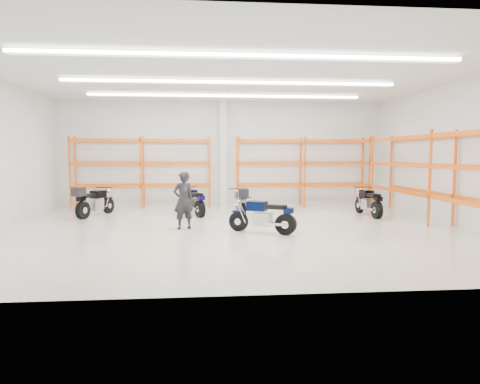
{
  "coord_description": "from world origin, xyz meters",
  "views": [
    {
      "loc": [
        -0.89,
        -12.57,
        2.23
      ],
      "look_at": [
        0.26,
        0.5,
        1.08
      ],
      "focal_mm": 32.0,
      "sensor_mm": 36.0,
      "label": 1
    }
  ],
  "objects": [
    {
      "name": "structural_column",
      "position": [
        0.0,
        5.82,
        2.25
      ],
      "size": [
        0.32,
        0.32,
        4.5
      ],
      "primitive_type": "cube",
      "color": "white",
      "rests_on": "ground"
    },
    {
      "name": "ground",
      "position": [
        0.0,
        0.0,
        0.0
      ],
      "size": [
        14.0,
        14.0,
        0.0
      ],
      "primitive_type": "plane",
      "color": "silver",
      "rests_on": "ground"
    },
    {
      "name": "pallet_racking_back_left",
      "position": [
        -3.4,
        5.48,
        1.79
      ],
      "size": [
        5.67,
        0.87,
        3.0
      ],
      "color": "#FF5F0D",
      "rests_on": "ground"
    },
    {
      "name": "pallet_racking_side",
      "position": [
        6.48,
        0.0,
        1.81
      ],
      "size": [
        0.87,
        9.07,
        3.0
      ],
      "color": "#FF5F0D",
      "rests_on": "ground"
    },
    {
      "name": "motorcycle_back_d",
      "position": [
        5.11,
        2.34,
        0.48
      ],
      "size": [
        0.69,
        2.1,
        1.03
      ],
      "color": "black",
      "rests_on": "ground"
    },
    {
      "name": "motorcycle_back_c",
      "position": [
        0.43,
        2.26,
        0.52
      ],
      "size": [
        0.68,
        2.13,
        1.09
      ],
      "color": "black",
      "rests_on": "ground"
    },
    {
      "name": "motorcycle_main",
      "position": [
        0.86,
        -0.7,
        0.47
      ],
      "size": [
        1.84,
        1.12,
        1.0
      ],
      "color": "black",
      "rests_on": "ground"
    },
    {
      "name": "pallet_racking_back_right",
      "position": [
        3.4,
        5.48,
        1.79
      ],
      "size": [
        5.67,
        0.87,
        3.0
      ],
      "color": "#FF5F0D",
      "rests_on": "ground"
    },
    {
      "name": "motorcycle_back_b",
      "position": [
        -1.25,
        3.12,
        0.48
      ],
      "size": [
        1.01,
        1.98,
        1.03
      ],
      "color": "black",
      "rests_on": "ground"
    },
    {
      "name": "standing_man",
      "position": [
        -1.47,
        0.24,
        0.87
      ],
      "size": [
        0.75,
        0.64,
        1.73
      ],
      "primitive_type": "imported",
      "rotation": [
        0.0,
        0.0,
        3.57
      ],
      "color": "black",
      "rests_on": "ground"
    },
    {
      "name": "motorcycle_back_a",
      "position": [
        -4.83,
        3.05,
        0.53
      ],
      "size": [
        1.1,
        2.08,
        1.11
      ],
      "color": "black",
      "rests_on": "ground"
    },
    {
      "name": "room_shell",
      "position": [
        0.0,
        0.03,
        3.28
      ],
      "size": [
        14.02,
        12.02,
        4.51
      ],
      "color": "silver",
      "rests_on": "ground"
    }
  ]
}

